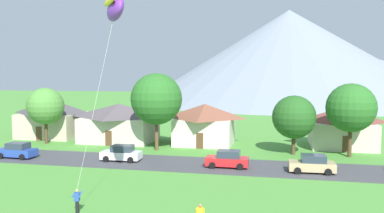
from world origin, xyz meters
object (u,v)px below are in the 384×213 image
Objects in this scene: tree_center at (294,117)px; tree_right_of_center at (351,108)px; tree_near_left at (156,99)px; parked_car_white_west_end at (122,153)px; house_leftmost at (119,122)px; house_rightmost at (53,118)px; parked_car_tan_mid_east at (312,164)px; kite_flyer_with_kite at (114,13)px; tree_left_of_center at (45,106)px; parked_car_red_east_end at (228,159)px; parked_car_blue_mid_west at (17,151)px; house_left_center at (342,127)px; house_right_center at (205,123)px.

tree_right_of_center is at bearing -0.60° from tree_center.
tree_near_left is 8.87m from parked_car_white_west_end.
house_leftmost is 9.34m from tree_near_left.
house_leftmost is 1.13× the size of house_rightmost.
kite_flyer_with_kite is at bearing -138.32° from parked_car_tan_mid_east.
tree_left_of_center is 1.77× the size of parked_car_white_west_end.
tree_center is 9.31m from parked_car_tan_mid_east.
parked_car_red_east_end is (11.44, -0.52, 0.00)m from parked_car_white_west_end.
parked_car_red_east_end is at bearing -18.35° from tree_left_of_center.
parked_car_blue_mid_west is (-6.65, -12.83, -1.86)m from house_leftmost.
tree_right_of_center is 1.98× the size of parked_car_red_east_end.
house_leftmost is at bearing 152.80° from parked_car_tan_mid_east.
parked_car_blue_mid_west is at bearing -75.86° from tree_left_of_center.
tree_left_of_center is 1.77× the size of parked_car_blue_mid_west.
tree_near_left is 2.25× the size of parked_car_red_east_end.
kite_flyer_with_kite is at bearing -67.39° from house_leftmost.
tree_right_of_center reaches higher than house_left_center.
tree_left_of_center reaches higher than house_right_center.
tree_right_of_center is at bearing 60.38° from parked_car_tan_mid_east.
house_rightmost is at bearing 177.33° from house_right_center.
tree_center reaches higher than house_leftmost.
house_left_center is 23.97m from tree_near_left.
house_leftmost is 12.04m from house_right_center.
tree_near_left is 2.22× the size of parked_car_white_west_end.
house_leftmost is at bearing 23.14° from tree_left_of_center.
house_left_center is 0.99× the size of tree_right_of_center.
tree_near_left is at bearing 156.51° from parked_car_tan_mid_east.
parked_car_blue_mid_west is (-11.90, -1.05, 0.00)m from parked_car_white_west_end.
parked_car_tan_mid_east is at bearing -23.49° from tree_near_left.
kite_flyer_with_kite is (-6.15, -12.98, 12.45)m from parked_car_red_east_end.
parked_car_blue_mid_west is 31.35m from parked_car_tan_mid_east.
parked_car_blue_mid_west is at bearing -179.74° from parked_car_tan_mid_east.
house_left_center is at bearing 17.57° from tree_near_left.
house_right_center is at bearing 133.72° from parked_car_tan_mid_east.
house_rightmost is 35.15m from tree_center.
house_left_center is at bearing 29.75° from parked_car_white_west_end.
parked_car_red_east_end is at bearing -36.42° from house_leftmost.
tree_near_left reaches higher than tree_left_of_center.
house_rightmost is 0.98× the size of tree_near_left.
tree_near_left reaches higher than parked_car_white_west_end.
house_leftmost reaches higher than parked_car_blue_mid_west.
parked_car_white_west_end is 11.95m from parked_car_blue_mid_west.
parked_car_tan_mid_east is at bearing -27.20° from house_leftmost.
house_right_center reaches higher than parked_car_white_west_end.
parked_car_tan_mid_east is (-4.92, -14.83, -1.76)m from house_left_center.
tree_right_of_center reaches higher than house_leftmost.
kite_flyer_with_kite reaches higher than parked_car_white_west_end.
tree_near_left is at bearing 99.80° from kite_flyer_with_kite.
tree_center is at bearing 179.40° from tree_right_of_center.
tree_near_left reaches higher than parked_car_red_east_end.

